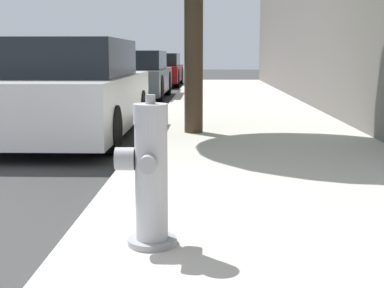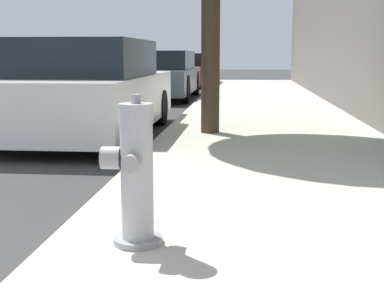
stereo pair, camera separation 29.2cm
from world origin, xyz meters
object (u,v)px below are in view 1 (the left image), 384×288
(fire_hydrant, at_px, (150,176))
(parked_car_mid, at_px, (135,75))
(parked_car_far, at_px, (158,70))
(parked_car_near, at_px, (69,91))

(fire_hydrant, distance_m, parked_car_mid, 11.78)
(parked_car_far, bearing_deg, fire_hydrant, -84.91)
(parked_car_near, relative_size, parked_car_mid, 0.99)
(parked_car_mid, bearing_deg, parked_car_near, -90.36)
(fire_hydrant, distance_m, parked_car_far, 17.94)
(fire_hydrant, height_order, parked_car_mid, parked_car_mid)
(parked_car_near, bearing_deg, fire_hydrant, -70.51)
(parked_car_near, xyz_separation_m, parked_car_far, (0.11, 13.05, -0.07))
(parked_car_near, relative_size, parked_car_far, 0.99)
(parked_car_mid, relative_size, parked_car_far, 1.00)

